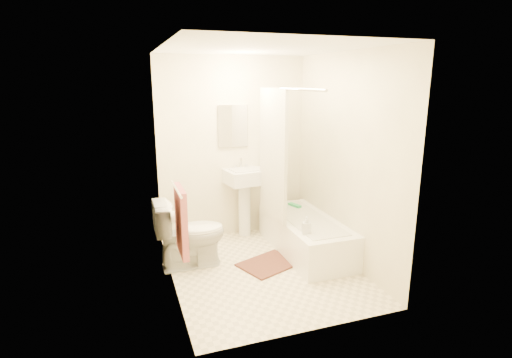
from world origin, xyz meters
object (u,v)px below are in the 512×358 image
object	(u,v)px
toilet	(190,234)
soap_bottle	(306,225)
bathtub	(305,235)
sink	(245,200)
bath_mat	(269,264)

from	to	relation	value
toilet	soap_bottle	xyz separation A→B (m)	(1.20, -0.52, 0.14)
bathtub	soap_bottle	world-z (taller)	soap_bottle
sink	bathtub	world-z (taller)	sink
bathtub	toilet	bearing A→B (deg)	177.00
bathtub	soap_bottle	distance (m)	0.59
toilet	sink	xyz separation A→B (m)	(0.87, 0.68, 0.12)
bathtub	bath_mat	bearing A→B (deg)	-159.70
sink	bath_mat	size ratio (longest dim) A/B	1.59
bath_mat	soap_bottle	size ratio (longest dim) A/B	3.18
sink	bath_mat	xyz separation A→B (m)	(-0.02, -0.97, -0.50)
toilet	soap_bottle	size ratio (longest dim) A/B	3.96
soap_bottle	bath_mat	bearing A→B (deg)	146.06
sink	soap_bottle	size ratio (longest dim) A/B	5.04
sink	soap_bottle	bearing A→B (deg)	-83.18
bath_mat	toilet	bearing A→B (deg)	161.57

